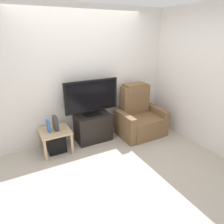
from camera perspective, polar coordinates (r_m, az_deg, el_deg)
name	(u,v)px	position (r m, az deg, el deg)	size (l,w,h in m)	color
ground_plane	(110,161)	(3.62, -0.70, -13.88)	(6.40, 6.40, 0.00)	#B2A899
wall_back	(83,76)	(4.07, -8.29, 10.02)	(6.40, 0.06, 2.60)	silver
wall_side	(196,77)	(4.24, 22.67, 9.06)	(0.06, 4.48, 2.60)	silver
tv_stand	(93,127)	(4.17, -5.35, -4.35)	(0.71, 0.43, 0.56)	black
television	(92,97)	(3.95, -5.79, 4.31)	(1.09, 0.20, 0.71)	black
recliner_armchair	(140,118)	(4.43, 7.84, -1.59)	(0.98, 0.78, 1.08)	brown
side_table	(55,133)	(3.88, -15.92, -5.85)	(0.54, 0.54, 0.43)	tan
subwoofer_box	(56,143)	(3.98, -15.61, -8.47)	(0.32, 0.32, 0.32)	black
book_upright	(48,126)	(3.77, -17.60, -3.84)	(0.04, 0.13, 0.22)	#3366B2
game_console	(56,123)	(3.81, -15.74, -3.06)	(0.07, 0.20, 0.26)	#333338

